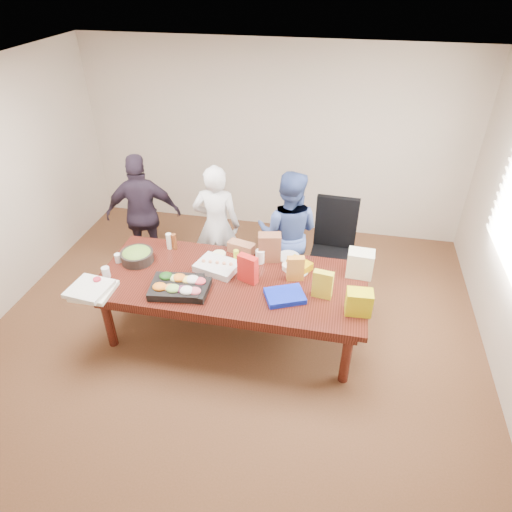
% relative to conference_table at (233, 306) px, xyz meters
% --- Properties ---
extents(floor, '(5.50, 5.00, 0.02)m').
position_rel_conference_table_xyz_m(floor, '(0.00, 0.00, -0.39)').
color(floor, '#47301E').
rests_on(floor, ground).
extents(ceiling, '(5.50, 5.00, 0.02)m').
position_rel_conference_table_xyz_m(ceiling, '(0.00, 0.00, 2.33)').
color(ceiling, white).
rests_on(ceiling, wall_back).
extents(wall_back, '(5.50, 0.04, 2.70)m').
position_rel_conference_table_xyz_m(wall_back, '(0.00, 2.50, 0.98)').
color(wall_back, beige).
rests_on(wall_back, floor).
extents(wall_front, '(5.50, 0.04, 2.70)m').
position_rel_conference_table_xyz_m(wall_front, '(0.00, -2.50, 0.98)').
color(wall_front, beige).
rests_on(wall_front, floor).
extents(conference_table, '(2.80, 1.20, 0.75)m').
position_rel_conference_table_xyz_m(conference_table, '(0.00, 0.00, 0.00)').
color(conference_table, '#4C1C0F').
rests_on(conference_table, floor).
extents(office_chair, '(0.63, 0.63, 1.19)m').
position_rel_conference_table_xyz_m(office_chair, '(1.01, 0.90, 0.22)').
color(office_chair, black).
rests_on(office_chair, floor).
extents(person_center, '(0.60, 0.42, 1.58)m').
position_rel_conference_table_xyz_m(person_center, '(-0.43, 0.96, 0.42)').
color(person_center, white).
rests_on(person_center, floor).
extents(person_right, '(0.80, 0.64, 1.58)m').
position_rel_conference_table_xyz_m(person_right, '(0.45, 0.97, 0.42)').
color(person_right, '#394E8F').
rests_on(person_right, floor).
extents(person_left, '(1.01, 0.63, 1.60)m').
position_rel_conference_table_xyz_m(person_left, '(-1.42, 1.04, 0.43)').
color(person_left, '#281E2B').
rests_on(person_left, floor).
extents(veggie_tray, '(0.56, 0.47, 0.08)m').
position_rel_conference_table_xyz_m(veggie_tray, '(-0.50, -0.29, 0.41)').
color(veggie_tray, black).
rests_on(veggie_tray, conference_table).
extents(fruit_tray, '(0.47, 0.37, 0.07)m').
position_rel_conference_table_xyz_m(fruit_tray, '(-0.41, -0.28, 0.41)').
color(fruit_tray, black).
rests_on(fruit_tray, conference_table).
extents(sheet_cake, '(0.51, 0.43, 0.08)m').
position_rel_conference_table_xyz_m(sheet_cake, '(-0.19, 0.14, 0.41)').
color(sheet_cake, silver).
rests_on(sheet_cake, conference_table).
extents(salad_bowl, '(0.44, 0.44, 0.12)m').
position_rel_conference_table_xyz_m(salad_bowl, '(-1.10, 0.12, 0.43)').
color(salad_bowl, black).
rests_on(salad_bowl, conference_table).
extents(chip_bag_blue, '(0.45, 0.41, 0.06)m').
position_rel_conference_table_xyz_m(chip_bag_blue, '(0.59, -0.19, 0.40)').
color(chip_bag_blue, '#0D21B9').
rests_on(chip_bag_blue, conference_table).
extents(chip_bag_red, '(0.23, 0.16, 0.31)m').
position_rel_conference_table_xyz_m(chip_bag_red, '(0.17, 0.01, 0.53)').
color(chip_bag_red, red).
rests_on(chip_bag_red, conference_table).
extents(chip_bag_yellow, '(0.21, 0.11, 0.29)m').
position_rel_conference_table_xyz_m(chip_bag_yellow, '(0.95, -0.09, 0.52)').
color(chip_bag_yellow, yellow).
rests_on(chip_bag_yellow, conference_table).
extents(chip_bag_orange, '(0.19, 0.12, 0.27)m').
position_rel_conference_table_xyz_m(chip_bag_orange, '(0.65, 0.14, 0.51)').
color(chip_bag_orange, orange).
rests_on(chip_bag_orange, conference_table).
extents(mayo_jar, '(0.12, 0.12, 0.16)m').
position_rel_conference_table_xyz_m(mayo_jar, '(0.23, 0.36, 0.45)').
color(mayo_jar, white).
rests_on(mayo_jar, conference_table).
extents(mustard_bottle, '(0.07, 0.07, 0.16)m').
position_rel_conference_table_xyz_m(mustard_bottle, '(-0.02, 0.30, 0.46)').
color(mustard_bottle, '#C6D223').
rests_on(mustard_bottle, conference_table).
extents(dressing_bottle, '(0.07, 0.07, 0.19)m').
position_rel_conference_table_xyz_m(dressing_bottle, '(-0.79, 0.44, 0.47)').
color(dressing_bottle, brown).
rests_on(dressing_bottle, conference_table).
extents(ranch_bottle, '(0.07, 0.07, 0.19)m').
position_rel_conference_table_xyz_m(ranch_bottle, '(-0.84, 0.43, 0.47)').
color(ranch_bottle, white).
rests_on(ranch_bottle, conference_table).
extents(banana_bunch, '(0.30, 0.26, 0.09)m').
position_rel_conference_table_xyz_m(banana_bunch, '(0.67, 0.35, 0.42)').
color(banana_bunch, '#D49F02').
rests_on(banana_bunch, conference_table).
extents(bread_loaf, '(0.33, 0.21, 0.12)m').
position_rel_conference_table_xyz_m(bread_loaf, '(-0.01, 0.52, 0.44)').
color(bread_loaf, '#A06446').
rests_on(bread_loaf, conference_table).
extents(kraft_bag, '(0.27, 0.19, 0.32)m').
position_rel_conference_table_xyz_m(kraft_bag, '(0.32, 0.44, 0.54)').
color(kraft_bag, brown).
rests_on(kraft_bag, conference_table).
extents(red_cup, '(0.10, 0.10, 0.11)m').
position_rel_conference_table_xyz_m(red_cup, '(-1.30, -0.40, 0.43)').
color(red_cup, '#B72336').
rests_on(red_cup, conference_table).
extents(clear_cup_a, '(0.09, 0.09, 0.12)m').
position_rel_conference_table_xyz_m(clear_cup_a, '(-1.30, -0.22, 0.43)').
color(clear_cup_a, silver).
rests_on(clear_cup_a, conference_table).
extents(clear_cup_b, '(0.09, 0.09, 0.10)m').
position_rel_conference_table_xyz_m(clear_cup_b, '(-1.30, 0.06, 0.42)').
color(clear_cup_b, white).
rests_on(clear_cup_b, conference_table).
extents(pizza_box_lower, '(0.38, 0.38, 0.04)m').
position_rel_conference_table_xyz_m(pizza_box_lower, '(-1.30, -0.49, 0.40)').
color(pizza_box_lower, white).
rests_on(pizza_box_lower, conference_table).
extents(pizza_box_upper, '(0.42, 0.42, 0.04)m').
position_rel_conference_table_xyz_m(pizza_box_upper, '(-1.33, -0.52, 0.44)').
color(pizza_box_upper, white).
rests_on(pizza_box_upper, pizza_box_lower).
extents(plate_a, '(0.29, 0.29, 0.01)m').
position_rel_conference_table_xyz_m(plate_a, '(0.65, 0.28, 0.38)').
color(plate_a, beige).
rests_on(plate_a, conference_table).
extents(plate_b, '(0.33, 0.33, 0.02)m').
position_rel_conference_table_xyz_m(plate_b, '(0.53, 0.52, 0.38)').
color(plate_b, silver).
rests_on(plate_b, conference_table).
extents(dip_bowl_a, '(0.17, 0.17, 0.06)m').
position_rel_conference_table_xyz_m(dip_bowl_a, '(0.56, 0.30, 0.40)').
color(dip_bowl_a, white).
rests_on(dip_bowl_a, conference_table).
extents(dip_bowl_b, '(0.18, 0.18, 0.06)m').
position_rel_conference_table_xyz_m(dip_bowl_b, '(-0.23, 0.36, 0.41)').
color(dip_bowl_b, '#F9F4BD').
rests_on(dip_bowl_b, conference_table).
extents(grocery_bag_white, '(0.28, 0.21, 0.29)m').
position_rel_conference_table_xyz_m(grocery_bag_white, '(1.30, 0.35, 0.52)').
color(grocery_bag_white, white).
rests_on(grocery_bag_white, conference_table).
extents(grocery_bag_yellow, '(0.25, 0.18, 0.24)m').
position_rel_conference_table_xyz_m(grocery_bag_yellow, '(1.30, -0.26, 0.50)').
color(grocery_bag_yellow, '#D5CA10').
rests_on(grocery_bag_yellow, conference_table).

